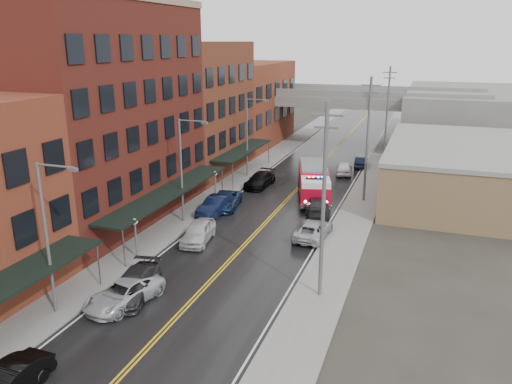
% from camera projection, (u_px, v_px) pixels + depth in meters
% --- Properties ---
extents(road, '(11.00, 160.00, 0.02)m').
position_uv_depth(road, '(278.00, 209.00, 46.63)').
color(road, black).
rests_on(road, ground).
extents(sidewalk_left, '(3.00, 160.00, 0.15)m').
position_uv_depth(sidewalk_left, '(207.00, 201.00, 48.92)').
color(sidewalk_left, slate).
rests_on(sidewalk_left, ground).
extents(sidewalk_right, '(3.00, 160.00, 0.15)m').
position_uv_depth(sidewalk_right, '(357.00, 217.00, 44.30)').
color(sidewalk_right, slate).
rests_on(sidewalk_right, ground).
extents(curb_left, '(0.30, 160.00, 0.15)m').
position_uv_depth(curb_left, '(223.00, 202.00, 48.40)').
color(curb_left, gray).
rests_on(curb_left, ground).
extents(curb_right, '(0.30, 160.00, 0.15)m').
position_uv_depth(curb_right, '(338.00, 215.00, 44.83)').
color(curb_right, gray).
rests_on(curb_right, ground).
extents(brick_building_b, '(9.00, 20.00, 18.00)m').
position_uv_depth(brick_building_b, '(104.00, 117.00, 41.88)').
color(brick_building_b, '#4D1D14').
rests_on(brick_building_b, ground).
extents(brick_building_c, '(9.00, 15.00, 15.00)m').
position_uv_depth(brick_building_c, '(196.00, 109.00, 58.12)').
color(brick_building_c, '#602A1C').
rests_on(brick_building_c, ground).
extents(brick_building_far, '(9.00, 20.00, 12.00)m').
position_uv_depth(brick_building_far, '(248.00, 104.00, 74.35)').
color(brick_building_far, brown).
rests_on(brick_building_far, ground).
extents(tan_building, '(14.00, 22.00, 5.00)m').
position_uv_depth(tan_building, '(461.00, 172.00, 49.87)').
color(tan_building, brown).
rests_on(tan_building, ground).
extents(right_far_block, '(18.00, 30.00, 8.00)m').
position_uv_depth(right_far_block, '(468.00, 117.00, 75.88)').
color(right_far_block, slate).
rests_on(right_far_block, ground).
extents(awning_1, '(2.60, 18.00, 3.09)m').
position_uv_depth(awning_1, '(169.00, 192.00, 41.81)').
color(awning_1, black).
rests_on(awning_1, ground).
extents(awning_2, '(2.60, 13.00, 3.09)m').
position_uv_depth(awning_2, '(243.00, 150.00, 57.60)').
color(awning_2, black).
rests_on(awning_2, ground).
extents(globe_lamp_1, '(0.44, 0.44, 3.12)m').
position_uv_depth(globe_lamp_1, '(135.00, 229.00, 35.34)').
color(globe_lamp_1, '#59595B').
rests_on(globe_lamp_1, ground).
extents(globe_lamp_2, '(0.44, 0.44, 3.12)m').
position_uv_depth(globe_lamp_2, '(215.00, 179.00, 47.98)').
color(globe_lamp_2, '#59595B').
rests_on(globe_lamp_2, ground).
extents(street_lamp_0, '(2.64, 0.22, 9.00)m').
position_uv_depth(street_lamp_0, '(49.00, 230.00, 27.33)').
color(street_lamp_0, '#59595B').
rests_on(street_lamp_0, ground).
extents(street_lamp_1, '(2.64, 0.22, 9.00)m').
position_uv_depth(street_lamp_1, '(184.00, 164.00, 41.77)').
color(street_lamp_1, '#59595B').
rests_on(street_lamp_1, ground).
extents(street_lamp_2, '(2.64, 0.22, 9.00)m').
position_uv_depth(street_lamp_2, '(249.00, 132.00, 56.21)').
color(street_lamp_2, '#59595B').
rests_on(street_lamp_2, ground).
extents(utility_pole_0, '(1.80, 0.24, 12.00)m').
position_uv_depth(utility_pole_0, '(324.00, 199.00, 28.97)').
color(utility_pole_0, '#59595B').
rests_on(utility_pole_0, ground).
extents(utility_pole_1, '(1.80, 0.24, 12.00)m').
position_uv_depth(utility_pole_1, '(368.00, 138.00, 47.03)').
color(utility_pole_1, '#59595B').
rests_on(utility_pole_1, ground).
extents(utility_pole_2, '(1.80, 0.24, 12.00)m').
position_uv_depth(utility_pole_2, '(387.00, 111.00, 65.08)').
color(utility_pole_2, '#59595B').
rests_on(utility_pole_2, ground).
extents(overpass, '(40.00, 10.00, 7.50)m').
position_uv_depth(overpass, '(341.00, 105.00, 73.77)').
color(overpass, slate).
rests_on(overpass, ground).
extents(fire_truck, '(5.39, 9.32, 3.24)m').
position_uv_depth(fire_truck, '(314.00, 181.00, 49.40)').
color(fire_truck, '#A8071E').
rests_on(fire_truck, ground).
extents(parked_car_left_1, '(1.64, 4.48, 1.47)m').
position_uv_depth(parked_car_left_1, '(7.00, 383.00, 21.89)').
color(parked_car_left_1, black).
rests_on(parked_car_left_1, ground).
extents(parked_car_left_2, '(3.48, 5.58, 1.44)m').
position_uv_depth(parked_car_left_2, '(124.00, 293.00, 29.70)').
color(parked_car_left_2, '#B5B7BE').
rests_on(parked_car_left_2, ground).
extents(parked_car_left_3, '(3.14, 5.65, 1.55)m').
position_uv_depth(parked_car_left_3, '(135.00, 284.00, 30.66)').
color(parked_car_left_3, '#262729').
rests_on(parked_car_left_3, ground).
extents(parked_car_left_4, '(2.63, 5.03, 1.63)m').
position_uv_depth(parked_car_left_4, '(198.00, 232.00, 38.97)').
color(parked_car_left_4, silver).
rests_on(parked_car_left_4, ground).
extents(parked_car_left_5, '(2.04, 4.99, 1.61)m').
position_uv_depth(parked_car_left_5, '(216.00, 205.00, 45.20)').
color(parked_car_left_5, black).
rests_on(parked_car_left_5, ground).
extents(parked_car_left_6, '(3.19, 5.49, 1.44)m').
position_uv_depth(parked_car_left_6, '(225.00, 200.00, 46.87)').
color(parked_car_left_6, '#122346').
rests_on(parked_car_left_6, ground).
extents(parked_car_left_7, '(2.42, 5.33, 1.51)m').
position_uv_depth(parked_car_left_7, '(260.00, 180.00, 53.65)').
color(parked_car_left_7, black).
rests_on(parked_car_left_7, ground).
extents(parked_car_right_0, '(2.62, 5.15, 1.39)m').
position_uv_depth(parked_car_right_0, '(313.00, 230.00, 39.69)').
color(parked_car_right_0, '#A6A8AE').
rests_on(parked_car_right_0, ground).
extents(parked_car_right_1, '(3.37, 5.67, 1.54)m').
position_uv_depth(parked_car_right_1, '(317.00, 206.00, 45.18)').
color(parked_car_right_1, '#262628').
rests_on(parked_car_right_1, ground).
extents(parked_car_right_2, '(2.41, 4.70, 1.53)m').
position_uv_depth(parked_car_right_2, '(344.00, 168.00, 58.58)').
color(parked_car_right_2, white).
rests_on(parked_car_right_2, ground).
extents(parked_car_right_3, '(1.67, 4.10, 1.32)m').
position_uv_depth(parked_car_right_3, '(361.00, 162.00, 61.94)').
color(parked_car_right_3, black).
rests_on(parked_car_right_3, ground).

